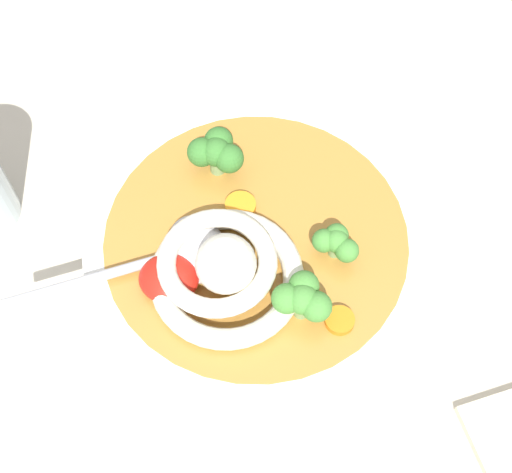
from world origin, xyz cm
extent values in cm
cube|color=#BCB29E|center=(0.00, 0.00, 1.47)|extent=(110.42, 110.42, 2.94)
cylinder|color=white|center=(1.77, -0.73, 6.18)|extent=(27.02, 27.02, 6.50)
cylinder|color=#B27A33|center=(1.77, -0.73, 6.44)|extent=(23.78, 23.78, 5.98)
torus|color=silver|center=(3.46, 3.36, 10.23)|extent=(11.51, 11.51, 1.59)
torus|color=silver|center=(4.20, 2.86, 11.50)|extent=(12.33, 12.33, 1.43)
sphere|color=silver|center=(3.46, 3.36, 12.29)|extent=(4.47, 4.47, 4.47)
ellipsoid|color=#B7B7BC|center=(6.05, 1.28, 10.23)|extent=(6.53, 7.30, 1.60)
cylinder|color=#B7B7BC|center=(12.84, 4.47, 10.23)|extent=(13.92, 7.10, 0.80)
ellipsoid|color=red|center=(7.67, 4.11, 10.45)|extent=(4.50, 4.05, 2.02)
cylinder|color=#7A9E60|center=(-2.26, 5.23, 10.05)|extent=(1.15, 1.15, 1.23)
sphere|color=#478938|center=(-2.26, 5.23, 11.79)|extent=(2.25, 2.25, 2.25)
sphere|color=#478938|center=(-1.13, 5.23, 11.58)|extent=(2.25, 2.25, 2.25)
sphere|color=#478938|center=(-3.28, 5.64, 11.68)|extent=(2.25, 2.25, 2.25)
sphere|color=#478938|center=(-2.26, 4.11, 11.62)|extent=(2.25, 2.25, 2.25)
cylinder|color=#7A9E60|center=(5.63, -6.60, 10.08)|extent=(1.21, 1.21, 1.29)
sphere|color=#38752D|center=(5.63, -6.60, 11.91)|extent=(2.37, 2.37, 2.37)
sphere|color=#38752D|center=(6.81, -6.60, 11.70)|extent=(2.37, 2.37, 2.37)
sphere|color=#38752D|center=(4.55, -6.17, 11.81)|extent=(2.37, 2.37, 2.37)
sphere|color=#38752D|center=(5.63, -7.79, 11.74)|extent=(2.37, 2.37, 2.37)
cylinder|color=#7A9E60|center=(-4.35, 0.36, 9.93)|extent=(0.93, 0.93, 1.00)
sphere|color=#478938|center=(-4.35, 0.36, 11.35)|extent=(1.83, 1.83, 1.83)
sphere|color=#478938|center=(-3.44, 0.36, 11.18)|extent=(1.83, 1.83, 1.83)
sphere|color=#478938|center=(-5.19, 0.69, 11.26)|extent=(1.83, 1.83, 1.83)
sphere|color=#478938|center=(-4.35, -0.56, 11.21)|extent=(1.83, 1.83, 1.83)
cylinder|color=orange|center=(3.28, -3.11, 9.81)|extent=(2.47, 2.47, 0.75)
cylinder|color=orange|center=(-5.11, 5.66, 9.74)|extent=(2.18, 2.18, 0.62)
camera|label=1|loc=(-1.43, 26.18, 57.67)|focal=49.94mm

